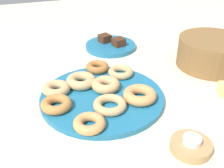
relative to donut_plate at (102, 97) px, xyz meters
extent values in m
plane|color=beige|center=(0.00, 0.00, -0.01)|extent=(2.40, 2.40, 0.00)
cylinder|color=#1E6B93|center=(0.00, 0.00, 0.00)|extent=(0.35, 0.35, 0.02)
torus|color=tan|center=(0.06, 0.09, 0.02)|extent=(0.12, 0.12, 0.03)
torus|color=#BC7A3D|center=(0.03, -0.13, 0.02)|extent=(0.11, 0.11, 0.03)
torus|color=tan|center=(-0.07, -0.04, 0.02)|extent=(0.13, 0.13, 0.03)
torus|color=tan|center=(0.07, 0.00, 0.02)|extent=(0.11, 0.11, 0.02)
torus|color=tan|center=(-0.05, -0.12, 0.02)|extent=(0.11, 0.11, 0.03)
torus|color=tan|center=(-0.03, 0.02, 0.02)|extent=(0.10, 0.10, 0.03)
torus|color=#AD6B33|center=(-0.15, 0.03, 0.02)|extent=(0.11, 0.11, 0.02)
torus|color=tan|center=(-0.09, 0.09, 0.02)|extent=(0.11, 0.11, 0.02)
torus|color=tan|center=(0.13, -0.07, 0.02)|extent=(0.11, 0.11, 0.02)
cylinder|color=#1E6B93|center=(-0.35, 0.14, 0.00)|extent=(0.20, 0.20, 0.02)
cube|color=#472819|center=(-0.38, 0.12, 0.02)|extent=(0.05, 0.05, 0.03)
cube|color=#472819|center=(-0.32, 0.17, 0.02)|extent=(0.05, 0.05, 0.03)
cylinder|color=tan|center=(0.26, 0.13, 0.00)|extent=(0.09, 0.09, 0.02)
cylinder|color=silver|center=(0.26, 0.13, 0.02)|extent=(0.04, 0.04, 0.01)
cylinder|color=brown|center=(-0.09, 0.43, 0.04)|extent=(0.34, 0.34, 0.10)
camera|label=1|loc=(0.64, -0.18, 0.44)|focal=44.04mm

